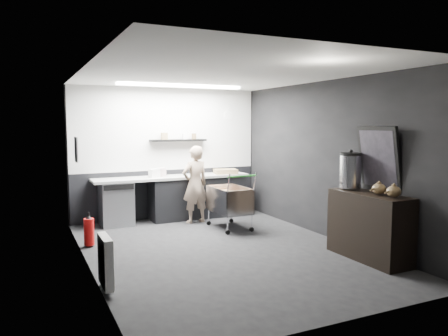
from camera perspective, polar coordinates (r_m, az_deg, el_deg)
name	(u,v)px	position (r m, az deg, el deg)	size (l,w,h in m)	color
floor	(223,250)	(6.91, -0.18, -10.68)	(5.50, 5.50, 0.00)	black
ceiling	(223,74)	(6.67, -0.19, 12.16)	(5.50, 5.50, 0.00)	white
wall_back	(167,153)	(9.22, -7.42, 1.94)	(5.50, 5.50, 0.00)	black
wall_front	(343,188)	(4.34, 15.34, -2.49)	(5.50, 5.50, 0.00)	black
wall_left	(87,170)	(6.09, -17.50, -0.22)	(5.50, 5.50, 0.00)	black
wall_right	(328,159)	(7.71, 13.42, 1.09)	(5.50, 5.50, 0.00)	black
kitchen_wall_panel	(167,129)	(9.18, -7.42, 5.05)	(3.95, 0.02, 1.70)	silver
dado_panel	(168,193)	(9.29, -7.31, -3.30)	(3.95, 0.02, 1.00)	black
floating_shelf	(178,140)	(9.14, -6.00, 3.62)	(1.20, 0.22, 0.04)	black
wall_clock	(228,115)	(9.69, 0.54, 6.91)	(0.20, 0.20, 0.03)	white
poster	(76,150)	(7.37, -18.75, 2.29)	(0.02, 0.30, 0.40)	white
poster_red_band	(76,145)	(7.36, -18.73, 2.84)	(0.01, 0.22, 0.10)	red
radiator	(105,261)	(5.42, -15.23, -11.68)	(0.10, 0.50, 0.60)	white
ceiling_strip	(181,86)	(8.37, -5.63, 10.62)	(2.40, 0.20, 0.04)	white
prep_counter	(179,197)	(9.05, -5.89, -3.80)	(3.20, 0.61, 0.90)	black
person	(195,184)	(8.65, -3.80, -2.16)	(0.56, 0.37, 1.53)	#C5B49C
shopping_cart	(229,202)	(8.19, 0.70, -4.44)	(0.60, 0.97, 1.06)	silver
sideboard	(368,217)	(6.71, 18.35, -6.12)	(0.55, 1.29, 1.93)	black
fire_extinguisher	(89,231)	(7.36, -17.22, -7.84)	(0.16, 0.16, 0.53)	red
cardboard_box	(226,171)	(9.33, 0.20, -0.45)	(0.47, 0.36, 0.09)	olive
pink_tub	(162,172)	(8.87, -8.12, -0.56)	(0.18, 0.18, 0.18)	beige
white_container	(154,173)	(8.77, -9.09, -0.67)	(0.19, 0.15, 0.17)	white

